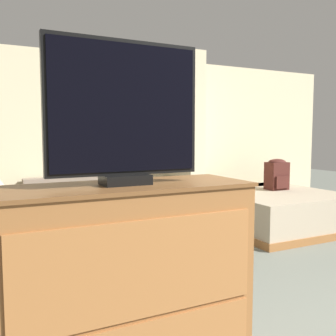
% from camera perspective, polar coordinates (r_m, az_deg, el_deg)
% --- Properties ---
extents(wall_back, '(7.17, 0.16, 2.60)m').
position_cam_1_polar(wall_back, '(5.93, -3.76, 3.81)').
color(wall_back, beige).
rests_on(wall_back, ground_plane).
extents(wall_partition_pillar, '(0.24, 0.87, 2.60)m').
position_cam_1_polar(wall_partition_pillar, '(5.67, 2.39, 3.82)').
color(wall_partition_pillar, beige).
rests_on(wall_partition_pillar, ground_plane).
extents(couch, '(2.13, 0.84, 0.84)m').
position_cam_1_polar(couch, '(5.27, -11.63, -7.23)').
color(couch, gray).
rests_on(couch, ground_plane).
extents(coffee_table, '(0.72, 0.56, 0.39)m').
position_cam_1_polar(coffee_table, '(4.26, -8.87, -9.63)').
color(coffee_table, '#996033').
rests_on(coffee_table, ground_plane).
extents(tv_dresser, '(1.31, 0.49, 1.17)m').
position_cam_1_polar(tv_dresser, '(2.08, -6.32, -18.78)').
color(tv_dresser, '#996033').
rests_on(tv_dresser, ground_plane).
extents(tv, '(0.79, 0.16, 0.72)m').
position_cam_1_polar(tv, '(1.90, -6.61, 8.26)').
color(tv, black).
rests_on(tv, tv_dresser).
extents(bed, '(1.79, 1.93, 0.56)m').
position_cam_1_polar(bed, '(6.03, 15.43, -6.01)').
color(bed, '#996033').
rests_on(bed, ground_plane).
extents(backpack, '(0.33, 0.26, 0.49)m').
position_cam_1_polar(backpack, '(6.16, 16.27, -0.85)').
color(backpack, '#471E19').
rests_on(backpack, bed).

